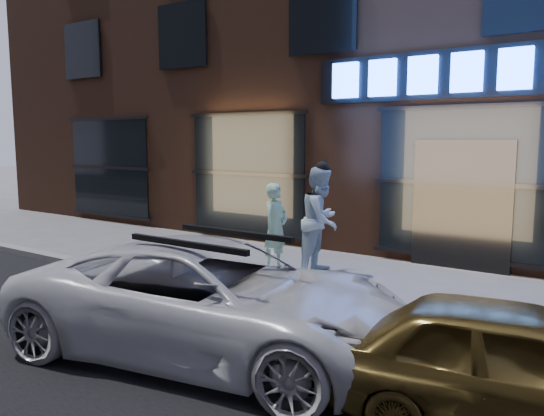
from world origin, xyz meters
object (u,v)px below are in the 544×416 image
(man_cap, at_px, (321,220))
(white_suv, at_px, (213,299))
(gold_sedan, at_px, (523,369))
(man_bowtie, at_px, (276,227))

(man_cap, xyz_separation_m, white_suv, (0.85, -3.98, -0.32))
(gold_sedan, bearing_deg, man_bowtie, 45.40)
(man_bowtie, bearing_deg, gold_sedan, -123.73)
(man_cap, bearing_deg, white_suv, -171.93)
(man_bowtie, relative_size, gold_sedan, 0.49)
(man_cap, height_order, gold_sedan, man_cap)
(man_bowtie, bearing_deg, man_cap, -63.04)
(man_cap, distance_m, white_suv, 4.08)
(man_cap, xyz_separation_m, gold_sedan, (3.99, -3.80, -0.40))
(man_bowtie, distance_m, gold_sedan, 5.87)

